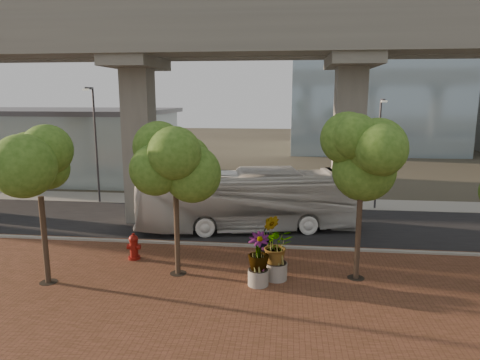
# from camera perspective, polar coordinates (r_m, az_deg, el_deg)

# --- Properties ---
(ground) EXTENTS (160.00, 160.00, 0.00)m
(ground) POSITION_cam_1_polar(r_m,az_deg,el_deg) (23.62, -0.39, -7.28)
(ground) COLOR #39362A
(ground) RESTS_ON ground
(brick_plaza) EXTENTS (70.00, 13.00, 0.06)m
(brick_plaza) POSITION_cam_1_polar(r_m,az_deg,el_deg) (16.28, -3.89, -15.98)
(brick_plaza) COLOR brown
(brick_plaza) RESTS_ON ground
(asphalt_road) EXTENTS (90.00, 8.00, 0.04)m
(asphalt_road) POSITION_cam_1_polar(r_m,az_deg,el_deg) (25.50, 0.15, -5.83)
(asphalt_road) COLOR black
(asphalt_road) RESTS_ON ground
(curb_strip) EXTENTS (70.00, 0.25, 0.16)m
(curb_strip) POSITION_cam_1_polar(r_m,az_deg,el_deg) (21.71, -1.03, -8.72)
(curb_strip) COLOR #9A9990
(curb_strip) RESTS_ON ground
(far_sidewalk) EXTENTS (90.00, 3.00, 0.06)m
(far_sidewalk) POSITION_cam_1_polar(r_m,az_deg,el_deg) (30.78, 1.28, -2.86)
(far_sidewalk) COLOR #9A9990
(far_sidewalk) RESTS_ON ground
(transit_viaduct) EXTENTS (72.00, 5.60, 12.40)m
(transit_viaduct) POSITION_cam_1_polar(r_m,az_deg,el_deg) (24.41, 0.16, 10.72)
(transit_viaduct) COLOR gray
(transit_viaduct) RESTS_ON ground
(station_pavilion) EXTENTS (23.00, 13.00, 6.30)m
(station_pavilion) POSITION_cam_1_polar(r_m,az_deg,el_deg) (44.68, -24.16, 4.67)
(station_pavilion) COLOR #A6BCBE
(station_pavilion) RESTS_ON ground
(transit_bus) EXTENTS (12.56, 5.16, 3.41)m
(transit_bus) POSITION_cam_1_polar(r_m,az_deg,el_deg) (24.01, 0.93, -2.73)
(transit_bus) COLOR silver
(transit_bus) RESTS_ON ground
(fire_hydrant) EXTENTS (0.61, 0.55, 1.23)m
(fire_hydrant) POSITION_cam_1_polar(r_m,az_deg,el_deg) (20.47, -13.97, -8.63)
(fire_hydrant) COLOR maroon
(fire_hydrant) RESTS_ON ground
(planter_front) EXTENTS (2.00, 2.00, 2.20)m
(planter_front) POSITION_cam_1_polar(r_m,az_deg,el_deg) (17.59, 4.90, -9.02)
(planter_front) COLOR #A49F94
(planter_front) RESTS_ON ground
(planter_right) EXTENTS (2.01, 2.01, 2.15)m
(planter_right) POSITION_cam_1_polar(r_m,az_deg,el_deg) (17.03, 2.46, -9.81)
(planter_right) COLOR #AAA699
(planter_right) RESTS_ON ground
(planter_left) EXTENTS (2.13, 2.13, 2.35)m
(planter_left) POSITION_cam_1_polar(r_m,az_deg,el_deg) (18.89, 3.82, -7.30)
(planter_left) COLOR #9C948C
(planter_left) RESTS_ON ground
(street_tree_far_west) EXTENTS (3.61, 3.61, 6.26)m
(street_tree_far_west) POSITION_cam_1_polar(r_m,az_deg,el_deg) (18.12, -25.30, 1.19)
(street_tree_far_west) COLOR #4A372A
(street_tree_far_west) RESTS_ON ground
(street_tree_near_west) EXTENTS (3.56, 3.56, 6.48)m
(street_tree_near_west) POSITION_cam_1_polar(r_m,az_deg,el_deg) (17.42, -8.68, 2.56)
(street_tree_near_west) COLOR #4A372A
(street_tree_near_west) RESTS_ON ground
(street_tree_near_east) EXTENTS (3.91, 3.91, 6.70)m
(street_tree_near_east) POSITION_cam_1_polar(r_m,az_deg,el_deg) (17.42, 15.98, 2.49)
(street_tree_near_east) COLOR #4A372A
(street_tree_near_east) RESTS_ON ground
(streetlamp_west) EXTENTS (0.40, 1.16, 8.02)m
(streetlamp_west) POSITION_cam_1_polar(r_m,az_deg,el_deg) (31.37, -18.78, 5.44)
(streetlamp_west) COLOR #343338
(streetlamp_west) RESTS_ON ground
(streetlamp_east) EXTENTS (0.36, 1.05, 7.26)m
(streetlamp_east) POSITION_cam_1_polar(r_m,az_deg,el_deg) (29.49, 18.01, 4.31)
(streetlamp_east) COLOR #333238
(streetlamp_east) RESTS_ON ground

